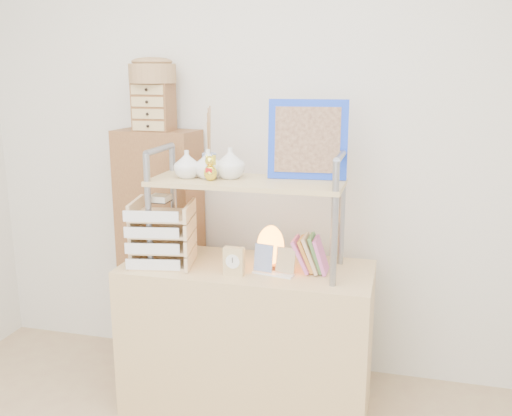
{
  "coord_description": "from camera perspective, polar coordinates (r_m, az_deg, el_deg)",
  "views": [
    {
      "loc": [
        0.69,
        -1.3,
        1.67
      ],
      "look_at": [
        0.05,
        1.2,
        1.04
      ],
      "focal_mm": 40.0,
      "sensor_mm": 36.0,
      "label": 1
    }
  ],
  "objects": [
    {
      "name": "cabinet",
      "position": [
        3.31,
        -9.46,
        -4.03
      ],
      "size": [
        0.47,
        0.28,
        1.35
      ],
      "primitive_type": "cube",
      "rotation": [
        0.0,
        0.0,
        -0.09
      ],
      "color": "brown",
      "rests_on": "ground"
    },
    {
      "name": "woven_basket",
      "position": [
        3.14,
        -10.32,
        13.1
      ],
      "size": [
        0.25,
        0.25,
        0.1
      ],
      "primitive_type": "cylinder",
      "color": "olive",
      "rests_on": "drawer_chest"
    },
    {
      "name": "drawer_chest",
      "position": [
        3.14,
        -10.2,
        9.91
      ],
      "size": [
        0.2,
        0.16,
        0.25
      ],
      "color": "brown",
      "rests_on": "cabinet"
    },
    {
      "name": "postcard_stand",
      "position": [
        2.64,
        1.78,
        -5.82
      ],
      "size": [
        0.2,
        0.09,
        0.14
      ],
      "color": "white",
      "rests_on": "desk"
    },
    {
      "name": "room_shell",
      "position": [
        1.83,
        -7.97,
        14.36
      ],
      "size": [
        3.42,
        3.41,
        2.61
      ],
      "color": "silver",
      "rests_on": "ground"
    },
    {
      "name": "hutch",
      "position": [
        2.66,
        -0.99,
        3.05
      ],
      "size": [
        0.9,
        0.34,
        0.79
      ],
      "color": "gray",
      "rests_on": "desk"
    },
    {
      "name": "letter_tray",
      "position": [
        2.78,
        -9.39,
        -2.85
      ],
      "size": [
        0.32,
        0.31,
        0.34
      ],
      "color": "tan",
      "rests_on": "desk"
    },
    {
      "name": "desk_clock",
      "position": [
        2.62,
        -2.23,
        -5.35
      ],
      "size": [
        0.09,
        0.04,
        0.13
      ],
      "color": "tan",
      "rests_on": "desk"
    },
    {
      "name": "desk",
      "position": [
        2.9,
        -0.89,
        -12.83
      ],
      "size": [
        1.2,
        0.5,
        0.75
      ],
      "primitive_type": "cube",
      "color": "tan",
      "rests_on": "ground"
    },
    {
      "name": "salt_lamp",
      "position": [
        2.7,
        1.46,
        -3.86
      ],
      "size": [
        0.14,
        0.13,
        0.21
      ],
      "color": "brown",
      "rests_on": "desk"
    }
  ]
}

